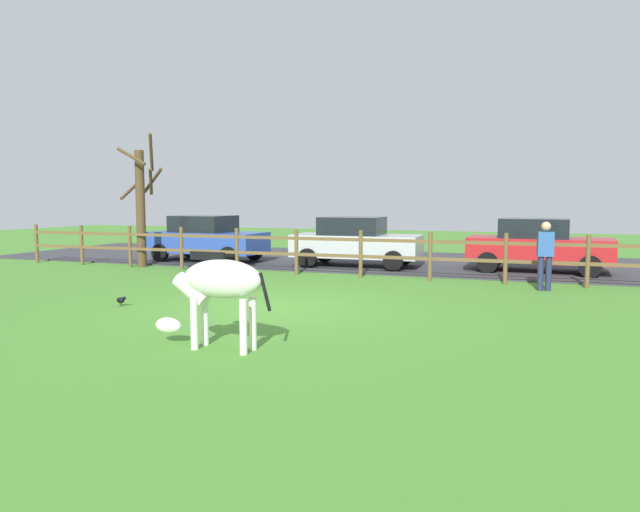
{
  "coord_description": "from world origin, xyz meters",
  "views": [
    {
      "loc": [
        4.85,
        -10.61,
        2.17
      ],
      "look_at": [
        0.59,
        1.36,
        0.94
      ],
      "focal_mm": 33.03,
      "sensor_mm": 36.0,
      "label": 1
    }
  ],
  "objects_px": {
    "bare_tree": "(141,203)",
    "visitor_near_fence": "(545,253)",
    "zebra": "(218,286)",
    "crow_on_grass": "(121,300)",
    "parked_car_silver": "(356,241)",
    "parked_car_red": "(538,245)",
    "parked_car_blue": "(207,238)"
  },
  "relations": [
    {
      "from": "crow_on_grass",
      "to": "visitor_near_fence",
      "type": "relative_size",
      "value": 0.13
    },
    {
      "from": "bare_tree",
      "to": "parked_car_silver",
      "type": "xyz_separation_m",
      "value": [
        6.53,
        2.06,
        -1.19
      ]
    },
    {
      "from": "crow_on_grass",
      "to": "parked_car_blue",
      "type": "bearing_deg",
      "value": 108.61
    },
    {
      "from": "bare_tree",
      "to": "zebra",
      "type": "xyz_separation_m",
      "value": [
        7.5,
        -8.42,
        -1.11
      ]
    },
    {
      "from": "bare_tree",
      "to": "parked_car_red",
      "type": "relative_size",
      "value": 1.03
    },
    {
      "from": "bare_tree",
      "to": "parked_car_silver",
      "type": "distance_m",
      "value": 6.95
    },
    {
      "from": "bare_tree",
      "to": "crow_on_grass",
      "type": "bearing_deg",
      "value": -57.04
    },
    {
      "from": "crow_on_grass",
      "to": "parked_car_blue",
      "type": "relative_size",
      "value": 0.05
    },
    {
      "from": "zebra",
      "to": "parked_car_red",
      "type": "xyz_separation_m",
      "value": [
        4.45,
        10.9,
        -0.08
      ]
    },
    {
      "from": "parked_car_silver",
      "to": "visitor_near_fence",
      "type": "relative_size",
      "value": 2.45
    },
    {
      "from": "bare_tree",
      "to": "zebra",
      "type": "bearing_deg",
      "value": -48.31
    },
    {
      "from": "parked_car_silver",
      "to": "visitor_near_fence",
      "type": "xyz_separation_m",
      "value": [
        5.54,
        -3.04,
        0.06
      ]
    },
    {
      "from": "parked_car_blue",
      "to": "crow_on_grass",
      "type": "bearing_deg",
      "value": -71.39
    },
    {
      "from": "parked_car_red",
      "to": "parked_car_blue",
      "type": "bearing_deg",
      "value": -176.71
    },
    {
      "from": "parked_car_blue",
      "to": "zebra",
      "type": "bearing_deg",
      "value": -58.75
    },
    {
      "from": "bare_tree",
      "to": "visitor_near_fence",
      "type": "bearing_deg",
      "value": -4.67
    },
    {
      "from": "parked_car_red",
      "to": "zebra",
      "type": "bearing_deg",
      "value": -112.19
    },
    {
      "from": "zebra",
      "to": "crow_on_grass",
      "type": "relative_size",
      "value": 9.0
    },
    {
      "from": "zebra",
      "to": "crow_on_grass",
      "type": "height_order",
      "value": "zebra"
    },
    {
      "from": "zebra",
      "to": "parked_car_red",
      "type": "bearing_deg",
      "value": 67.81
    },
    {
      "from": "bare_tree",
      "to": "parked_car_blue",
      "type": "bearing_deg",
      "value": 55.92
    },
    {
      "from": "bare_tree",
      "to": "parked_car_silver",
      "type": "relative_size",
      "value": 1.05
    },
    {
      "from": "crow_on_grass",
      "to": "parked_car_silver",
      "type": "relative_size",
      "value": 0.05
    },
    {
      "from": "parked_car_silver",
      "to": "visitor_near_fence",
      "type": "distance_m",
      "value": 6.32
    },
    {
      "from": "parked_car_silver",
      "to": "zebra",
      "type": "bearing_deg",
      "value": -84.7
    },
    {
      "from": "crow_on_grass",
      "to": "parked_car_red",
      "type": "distance_m",
      "value": 11.73
    },
    {
      "from": "parked_car_blue",
      "to": "visitor_near_fence",
      "type": "xyz_separation_m",
      "value": [
        10.81,
        -2.85,
        0.06
      ]
    },
    {
      "from": "zebra",
      "to": "parked_car_red",
      "type": "relative_size",
      "value": 0.47
    },
    {
      "from": "visitor_near_fence",
      "to": "parked_car_silver",
      "type": "bearing_deg",
      "value": 151.23
    },
    {
      "from": "parked_car_red",
      "to": "visitor_near_fence",
      "type": "xyz_separation_m",
      "value": [
        0.12,
        -3.46,
        0.06
      ]
    },
    {
      "from": "visitor_near_fence",
      "to": "crow_on_grass",
      "type": "bearing_deg",
      "value": -148.14
    },
    {
      "from": "bare_tree",
      "to": "visitor_near_fence",
      "type": "height_order",
      "value": "bare_tree"
    }
  ]
}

